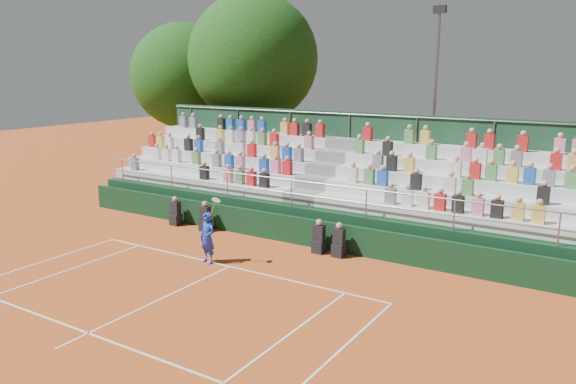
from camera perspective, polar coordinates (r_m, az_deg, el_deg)
The scene contains 8 objects.
ground at distance 18.21m, azimuth -5.92°, elevation -7.55°, with size 90.00×90.00×0.00m, color #B84F1E.
courtside_wall at distance 20.54m, azimuth -0.45°, elevation -3.70°, with size 20.00×0.15×1.00m, color black.
line_officials at distance 20.73m, azimuth -3.46°, elevation -3.63°, with size 7.79×0.40×1.19m.
grandstand at distance 23.09m, azimuth 3.92°, elevation -0.41°, with size 20.00×5.20×4.40m.
tennis_player at distance 18.39m, azimuth -8.17°, elevation -4.62°, with size 0.87×0.51×2.22m.
tree_west at distance 34.29m, azimuth -10.57°, elevation 11.51°, with size 6.14×6.14×8.88m.
tree_east at distance 31.36m, azimuth -3.57°, elevation 13.32°, with size 7.05×7.05×10.26m.
floodlight_mast at distance 28.43m, azimuth 14.75°, elevation 10.07°, with size 0.60×0.25×9.11m.
Camera 1 is at (10.63, -13.43, 6.18)m, focal length 35.00 mm.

